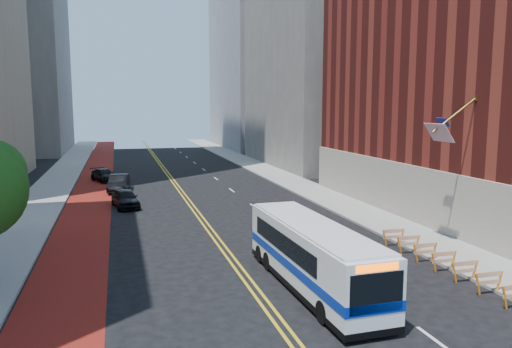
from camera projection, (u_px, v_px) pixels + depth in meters
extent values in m
plane|color=black|center=(286.00, 332.00, 17.97)|extent=(160.00, 160.00, 0.00)
cube|color=gray|center=(44.00, 198.00, 43.40)|extent=(4.00, 140.00, 0.15)
cube|color=gray|center=(302.00, 186.00, 49.77)|extent=(4.00, 140.00, 0.15)
cube|color=maroon|center=(91.00, 197.00, 44.45)|extent=(3.60, 140.00, 0.01)
cube|color=gold|center=(180.00, 193.00, 46.55)|extent=(0.14, 140.00, 0.01)
cube|color=gold|center=(184.00, 192.00, 46.65)|extent=(0.14, 140.00, 0.01)
cube|color=silver|center=(436.00, 340.00, 17.34)|extent=(0.14, 2.20, 0.01)
cube|color=silver|center=(338.00, 268.00, 24.97)|extent=(0.14, 2.20, 0.01)
cube|color=silver|center=(286.00, 230.00, 32.60)|extent=(0.14, 2.20, 0.01)
cube|color=silver|center=(254.00, 206.00, 40.24)|extent=(0.14, 2.20, 0.01)
cube|color=silver|center=(232.00, 190.00, 47.87)|extent=(0.14, 2.20, 0.01)
cube|color=silver|center=(216.00, 179.00, 55.51)|extent=(0.14, 2.20, 0.01)
cube|color=silver|center=(204.00, 170.00, 63.14)|extent=(0.14, 2.20, 0.01)
cube|color=silver|center=(194.00, 163.00, 70.78)|extent=(0.14, 2.20, 0.01)
cube|color=silver|center=(187.00, 157.00, 78.41)|extent=(0.14, 2.20, 0.01)
cube|color=silver|center=(181.00, 152.00, 86.04)|extent=(0.14, 2.20, 0.01)
cube|color=silver|center=(175.00, 149.00, 93.68)|extent=(0.14, 2.20, 0.01)
cube|color=silver|center=(171.00, 145.00, 101.31)|extent=(0.14, 2.20, 0.01)
cube|color=#9E9384|center=(429.00, 199.00, 32.88)|extent=(0.50, 36.00, 4.00)
cube|color=black|center=(495.00, 234.00, 27.30)|extent=(0.35, 2.80, 2.20)
cube|color=black|center=(421.00, 209.00, 33.98)|extent=(0.35, 2.80, 2.20)
cube|color=black|center=(371.00, 192.00, 40.66)|extent=(0.35, 2.80, 2.20)
cube|color=#A57F33|center=(477.00, 98.00, 28.17)|extent=(0.25, 0.25, 0.25)
cylinder|color=#A57F33|center=(455.00, 114.00, 27.93)|extent=(2.85, 0.12, 2.05)
cube|color=#B21419|center=(439.00, 133.00, 27.81)|extent=(0.75, 1.90, 1.05)
cube|color=navy|center=(443.00, 122.00, 28.31)|extent=(0.39, 0.85, 0.52)
cube|color=slate|center=(333.00, 16.00, 67.14)|extent=(18.00, 26.00, 40.00)
cube|color=gray|center=(273.00, 3.00, 95.00)|extent=(20.00, 28.00, 55.00)
cube|color=orange|center=(505.00, 298.00, 19.88)|extent=(0.32, 0.06, 0.99)
cube|color=orange|center=(478.00, 284.00, 21.35)|extent=(0.32, 0.06, 0.99)
cube|color=orange|center=(499.00, 282.00, 21.65)|extent=(0.32, 0.06, 0.99)
cube|color=orange|center=(489.00, 274.00, 21.45)|extent=(1.25, 0.05, 0.22)
cube|color=orange|center=(489.00, 282.00, 21.49)|extent=(1.25, 0.05, 0.18)
cube|color=orange|center=(454.00, 273.00, 22.83)|extent=(0.32, 0.06, 0.99)
cube|color=orange|center=(475.00, 271.00, 23.13)|extent=(0.32, 0.06, 0.99)
cube|color=orange|center=(465.00, 263.00, 22.92)|extent=(1.25, 0.05, 0.22)
cube|color=orange|center=(465.00, 271.00, 22.97)|extent=(1.25, 0.05, 0.18)
cube|color=orange|center=(434.00, 263.00, 24.31)|extent=(0.32, 0.06, 0.99)
cube|color=orange|center=(453.00, 261.00, 24.60)|extent=(0.32, 0.06, 0.99)
cube|color=orange|center=(444.00, 254.00, 24.40)|extent=(1.25, 0.05, 0.22)
cube|color=orange|center=(444.00, 261.00, 24.45)|extent=(1.25, 0.05, 0.18)
cube|color=orange|center=(416.00, 254.00, 25.79)|extent=(0.32, 0.06, 0.99)
cube|color=orange|center=(434.00, 252.00, 26.08)|extent=(0.32, 0.06, 0.99)
cube|color=orange|center=(425.00, 245.00, 25.88)|extent=(1.25, 0.05, 0.22)
cube|color=orange|center=(425.00, 252.00, 25.93)|extent=(1.25, 0.05, 0.18)
cube|color=orange|center=(399.00, 245.00, 27.27)|extent=(0.32, 0.06, 0.99)
cube|color=orange|center=(417.00, 244.00, 27.56)|extent=(0.32, 0.06, 0.99)
cube|color=orange|center=(409.00, 238.00, 27.36)|extent=(1.25, 0.05, 0.22)
cube|color=orange|center=(408.00, 244.00, 27.41)|extent=(1.25, 0.05, 0.18)
cube|color=orange|center=(385.00, 238.00, 28.75)|extent=(0.32, 0.06, 0.99)
cube|color=orange|center=(402.00, 237.00, 29.04)|extent=(0.32, 0.06, 0.99)
cube|color=orange|center=(394.00, 231.00, 28.84)|extent=(1.25, 0.05, 0.22)
cube|color=orange|center=(393.00, 237.00, 28.89)|extent=(1.25, 0.05, 0.18)
cube|color=white|center=(313.00, 254.00, 22.02)|extent=(2.64, 10.79, 2.55)
cube|color=#04259C|center=(313.00, 263.00, 22.07)|extent=(2.68, 10.83, 0.40)
cube|color=black|center=(307.00, 241.00, 22.63)|extent=(2.59, 7.57, 0.85)
cube|color=black|center=(376.00, 293.00, 16.94)|extent=(2.05, 0.15, 1.43)
cube|color=black|center=(273.00, 220.00, 27.01)|extent=(1.86, 0.14, 0.89)
cube|color=#FF5905|center=(377.00, 268.00, 16.81)|extent=(1.63, 0.12, 0.27)
cube|color=white|center=(313.00, 225.00, 21.83)|extent=(2.51, 10.25, 0.11)
cube|color=black|center=(312.00, 282.00, 22.19)|extent=(2.67, 10.82, 0.27)
cylinder|color=black|center=(323.00, 312.00, 18.62)|extent=(0.29, 0.90, 0.89)
cylinder|color=black|center=(373.00, 306.00, 19.23)|extent=(0.29, 0.90, 0.89)
cylinder|color=black|center=(268.00, 261.00, 24.70)|extent=(0.29, 0.90, 0.89)
cylinder|color=black|center=(308.00, 257.00, 25.32)|extent=(0.29, 0.90, 0.89)
cylinder|color=black|center=(260.00, 254.00, 25.92)|extent=(0.29, 0.90, 0.89)
cylinder|color=black|center=(298.00, 250.00, 26.54)|extent=(0.29, 0.90, 0.89)
imported|color=black|center=(125.00, 198.00, 39.76)|extent=(2.44, 4.57, 1.48)
imported|color=black|center=(119.00, 183.00, 47.17)|extent=(2.22, 4.98, 1.59)
imported|color=black|center=(104.00, 175.00, 53.54)|extent=(3.35, 4.86, 1.31)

